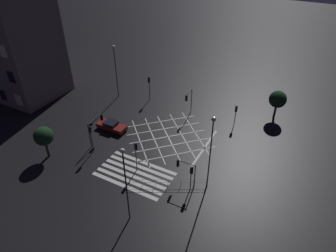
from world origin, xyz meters
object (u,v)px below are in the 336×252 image
at_px(traffic_light_se_main, 184,168).
at_px(traffic_light_se_cross, 191,173).
at_px(street_lamp_west, 125,175).
at_px(traffic_light_median_south, 136,151).
at_px(street_lamp_east, 211,142).
at_px(street_lamp_far, 115,59).
at_px(street_tree_near, 278,99).
at_px(street_tree_far, 44,136).
at_px(traffic_light_ne_cross, 236,111).
at_px(traffic_light_sw_main, 91,134).
at_px(traffic_light_sw_cross, 96,124).
at_px(traffic_light_nw_cross, 149,84).
at_px(waiting_car, 112,126).
at_px(traffic_light_median_north, 189,99).

bearing_deg(traffic_light_se_main, traffic_light_se_cross, 160.21).
bearing_deg(street_lamp_west, traffic_light_median_south, 116.83).
distance_m(street_lamp_east, street_lamp_west, 9.46).
distance_m(street_lamp_far, street_tree_near, 26.09).
bearing_deg(street_tree_near, street_tree_far, -135.71).
xyz_separation_m(traffic_light_ne_cross, traffic_light_se_main, (-1.33, -14.48, 0.15)).
distance_m(traffic_light_sw_main, street_lamp_east, 15.93).
relative_size(street_lamp_west, street_lamp_far, 1.00).
distance_m(traffic_light_sw_cross, traffic_light_nw_cross, 13.20).
bearing_deg(traffic_light_sw_main, waiting_car, 101.62).
distance_m(street_tree_near, street_tree_far, 33.10).
height_order(traffic_light_nw_cross, street_tree_near, street_tree_near).
distance_m(street_lamp_east, street_lamp_far, 25.03).
bearing_deg(traffic_light_nw_cross, street_tree_far, -11.57).
relative_size(traffic_light_nw_cross, street_lamp_east, 0.44).
xyz_separation_m(traffic_light_sw_main, traffic_light_median_north, (7.10, 13.99, 0.04)).
bearing_deg(traffic_light_median_south, traffic_light_median_north, -0.96).
distance_m(traffic_light_median_north, waiting_car, 12.18).
relative_size(street_lamp_east, street_lamp_west, 1.04).
height_order(traffic_light_sw_cross, traffic_light_median_north, traffic_light_median_north).
height_order(traffic_light_nw_cross, street_lamp_east, street_lamp_east).
distance_m(traffic_light_median_north, street_lamp_far, 13.72).
bearing_deg(waiting_car, traffic_light_sw_cross, -87.62).
bearing_deg(street_lamp_east, traffic_light_ne_cross, 95.01).
bearing_deg(traffic_light_se_cross, traffic_light_median_north, 26.14).
bearing_deg(traffic_light_sw_main, street_tree_far, -143.15).
relative_size(street_tree_near, street_tree_far, 1.03).
relative_size(traffic_light_se_cross, street_lamp_far, 0.36).
bearing_deg(traffic_light_median_south, street_tree_far, 106.16).
height_order(traffic_light_sw_cross, street_tree_far, street_tree_far).
xyz_separation_m(traffic_light_ne_cross, waiting_car, (-15.37, -9.55, -1.72)).
bearing_deg(street_lamp_west, traffic_light_median_north, 98.48).
xyz_separation_m(traffic_light_sw_main, traffic_light_nw_cross, (-0.74, 15.39, 0.08)).
xyz_separation_m(traffic_light_nw_cross, street_lamp_far, (-5.34, -1.56, 3.80)).
distance_m(traffic_light_se_main, street_tree_near, 20.29).
relative_size(traffic_light_median_north, street_tree_far, 0.92).
xyz_separation_m(traffic_light_sw_cross, traffic_light_se_cross, (14.93, -2.22, -0.44)).
distance_m(traffic_light_median_south, waiting_car, 9.88).
relative_size(street_tree_far, waiting_car, 0.98).
height_order(traffic_light_se_cross, street_tree_far, street_tree_far).
height_order(traffic_light_sw_main, street_tree_far, street_tree_far).
distance_m(traffic_light_ne_cross, street_lamp_far, 20.87).
bearing_deg(street_lamp_west, street_lamp_far, 128.38).
xyz_separation_m(traffic_light_median_south, traffic_light_median_north, (0.24, 14.11, 0.09)).
bearing_deg(waiting_car, traffic_light_nw_cross, 88.01).
bearing_deg(street_tree_near, street_lamp_east, -101.04).
bearing_deg(traffic_light_se_main, traffic_light_median_south, 4.43).
relative_size(traffic_light_sw_cross, waiting_car, 0.85).
bearing_deg(traffic_light_sw_cross, street_lamp_far, 23.73).
bearing_deg(street_lamp_west, traffic_light_se_main, 68.50).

